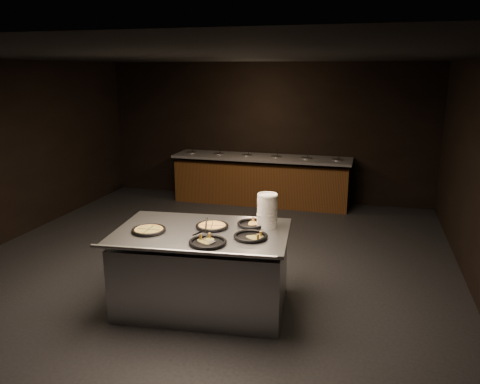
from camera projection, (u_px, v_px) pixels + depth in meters
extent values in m
cube|color=black|center=(204.00, 270.00, 6.62)|extent=(7.00, 8.00, 0.01)
cube|color=black|center=(200.00, 56.00, 5.88)|extent=(7.00, 8.00, 0.01)
cube|color=black|center=(266.00, 132.00, 9.98)|extent=(7.00, 0.01, 2.90)
cube|color=#583414|center=(261.00, 183.00, 9.84)|extent=(3.60, 0.75, 0.85)
cube|color=slate|center=(261.00, 158.00, 9.70)|extent=(3.70, 0.83, 0.05)
cube|color=#3A130D|center=(261.00, 201.00, 9.94)|extent=(3.60, 0.69, 0.08)
cylinder|color=silver|center=(192.00, 154.00, 10.10)|extent=(0.22, 0.22, 0.08)
cylinder|color=#4F702D|center=(192.00, 153.00, 10.09)|extent=(0.19, 0.19, 0.02)
cylinder|color=black|center=(192.00, 149.00, 10.05)|extent=(0.04, 0.10, 0.19)
cylinder|color=silver|center=(219.00, 155.00, 9.94)|extent=(0.22, 0.22, 0.08)
cylinder|color=#4F702D|center=(219.00, 154.00, 9.93)|extent=(0.19, 0.19, 0.02)
cylinder|color=black|center=(220.00, 150.00, 9.89)|extent=(0.04, 0.10, 0.19)
cylinder|color=silver|center=(247.00, 157.00, 9.78)|extent=(0.22, 0.22, 0.08)
cylinder|color=#4F702D|center=(247.00, 155.00, 9.77)|extent=(0.19, 0.19, 0.02)
cylinder|color=black|center=(248.00, 152.00, 9.72)|extent=(0.04, 0.10, 0.19)
cylinder|color=silver|center=(276.00, 158.00, 9.62)|extent=(0.22, 0.22, 0.08)
cylinder|color=#4F702D|center=(276.00, 157.00, 9.61)|extent=(0.19, 0.19, 0.02)
cylinder|color=black|center=(278.00, 153.00, 9.56)|extent=(0.04, 0.10, 0.19)
cylinder|color=silver|center=(306.00, 160.00, 9.46)|extent=(0.22, 0.22, 0.08)
cylinder|color=#4F702D|center=(306.00, 158.00, 9.45)|extent=(0.19, 0.19, 0.02)
cylinder|color=black|center=(308.00, 154.00, 9.40)|extent=(0.04, 0.10, 0.19)
cylinder|color=silver|center=(337.00, 161.00, 9.30)|extent=(0.22, 0.22, 0.08)
cylinder|color=#4F702D|center=(337.00, 160.00, 9.29)|extent=(0.19, 0.19, 0.02)
cylinder|color=black|center=(339.00, 156.00, 9.24)|extent=(0.04, 0.10, 0.19)
cube|color=silver|center=(203.00, 272.00, 5.51)|extent=(2.01, 1.36, 0.86)
cube|color=silver|center=(202.00, 232.00, 5.38)|extent=(2.10, 1.44, 0.04)
cylinder|color=silver|center=(181.00, 252.00, 4.80)|extent=(1.98, 0.25, 0.04)
cylinder|color=white|center=(267.00, 211.00, 5.46)|extent=(0.24, 0.24, 0.40)
cylinder|color=black|center=(149.00, 231.00, 5.34)|extent=(0.37, 0.37, 0.01)
torus|color=black|center=(149.00, 230.00, 5.33)|extent=(0.39, 0.39, 0.04)
torus|color=olive|center=(149.00, 230.00, 5.33)|extent=(0.33, 0.33, 0.03)
cylinder|color=tan|center=(149.00, 230.00, 5.33)|extent=(0.29, 0.29, 0.02)
cube|color=black|center=(149.00, 229.00, 5.33)|extent=(0.01, 0.29, 0.00)
cube|color=black|center=(149.00, 229.00, 5.33)|extent=(0.29, 0.01, 0.00)
cylinder|color=black|center=(212.00, 227.00, 5.47)|extent=(0.36, 0.36, 0.01)
torus|color=black|center=(212.00, 226.00, 5.47)|extent=(0.39, 0.39, 0.04)
torus|color=olive|center=(212.00, 226.00, 5.47)|extent=(0.32, 0.32, 0.03)
cylinder|color=#F4B158|center=(212.00, 226.00, 5.47)|extent=(0.28, 0.28, 0.02)
cube|color=black|center=(212.00, 225.00, 5.47)|extent=(0.07, 0.28, 0.00)
cube|color=black|center=(212.00, 225.00, 5.47)|extent=(0.28, 0.07, 0.00)
cylinder|color=black|center=(252.00, 225.00, 5.55)|extent=(0.33, 0.33, 0.01)
torus|color=black|center=(252.00, 224.00, 5.55)|extent=(0.36, 0.36, 0.04)
cylinder|color=black|center=(208.00, 243.00, 4.96)|extent=(0.38, 0.38, 0.01)
torus|color=black|center=(208.00, 242.00, 4.96)|extent=(0.41, 0.41, 0.04)
cylinder|color=black|center=(251.00, 237.00, 5.14)|extent=(0.36, 0.36, 0.01)
torus|color=black|center=(251.00, 236.00, 5.13)|extent=(0.38, 0.38, 0.04)
cube|color=silver|center=(206.00, 226.00, 5.46)|extent=(0.11, 0.12, 0.00)
cylinder|color=black|center=(206.00, 224.00, 5.30)|extent=(0.06, 0.18, 0.12)
cylinder|color=silver|center=(206.00, 226.00, 5.39)|extent=(0.04, 0.09, 0.08)
cube|color=silver|center=(210.00, 241.00, 4.97)|extent=(0.12, 0.11, 0.00)
cylinder|color=black|center=(199.00, 233.00, 5.03)|extent=(0.18, 0.09, 0.12)
cylinder|color=silver|center=(204.00, 238.00, 5.00)|extent=(0.09, 0.04, 0.08)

